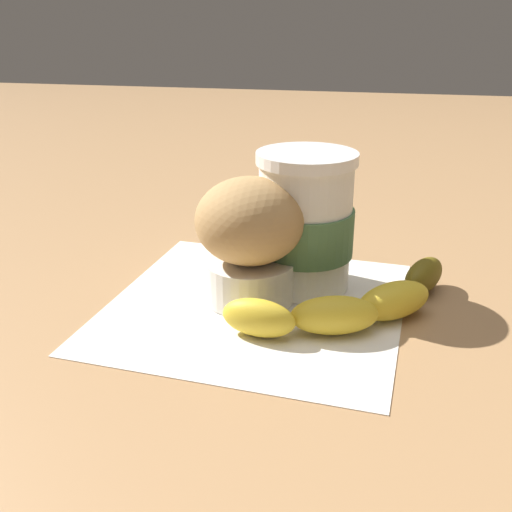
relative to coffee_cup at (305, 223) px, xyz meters
The scene contains 5 objects.
ground_plane 0.09m from the coffee_cup, 35.44° to the right, with size 3.00×3.00×0.00m, color #A87C51.
paper_napkin 0.09m from the coffee_cup, 35.44° to the right, with size 0.25×0.25×0.00m, color white.
coffee_cup is the anchor object (origin of this frame).
muffin 0.06m from the coffee_cup, 46.26° to the right, with size 0.09×0.09×0.11m.
banana 0.09m from the coffee_cup, 42.37° to the left, with size 0.16×0.19×0.03m.
Camera 1 is at (0.46, 0.10, 0.24)m, focal length 42.00 mm.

